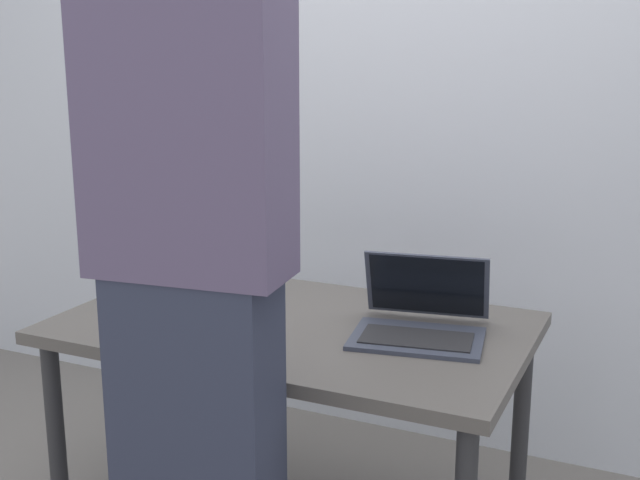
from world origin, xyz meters
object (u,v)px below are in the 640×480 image
person_figure (192,272)px  beer_bottle_green (198,258)px  beer_bottle_brown (158,256)px  coffee_mug (205,294)px  beer_bottle_amber (175,265)px  laptop (421,318)px

person_figure → beer_bottle_green: bearing=122.6°
beer_bottle_brown → coffee_mug: size_ratio=2.79×
beer_bottle_brown → coffee_mug: 0.26m
beer_bottle_amber → beer_bottle_brown: beer_bottle_amber is taller
laptop → coffee_mug: 0.67m
coffee_mug → beer_bottle_amber: bearing=174.9°
beer_bottle_green → beer_bottle_amber: (-0.01, -0.11, 0.01)m
beer_bottle_green → coffee_mug: size_ratio=2.83×
laptop → beer_bottle_amber: bearing=-177.1°
beer_bottle_brown → coffee_mug: beer_bottle_brown is taller
beer_bottle_brown → person_figure: size_ratio=0.15×
beer_bottle_green → person_figure: size_ratio=0.16×
coffee_mug → laptop: bearing=4.2°
laptop → beer_bottle_brown: beer_bottle_brown is taller
beer_bottle_brown → person_figure: (0.58, -0.66, 0.18)m
person_figure → coffee_mug: bearing=120.9°
beer_bottle_brown → beer_bottle_green: bearing=13.5°
laptop → coffee_mug: bearing=-175.8°
person_figure → coffee_mug: 0.71m
beer_bottle_green → person_figure: bearing=-57.4°
beer_bottle_amber → coffee_mug: (0.11, -0.01, -0.08)m
beer_bottle_amber → coffee_mug: 0.14m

